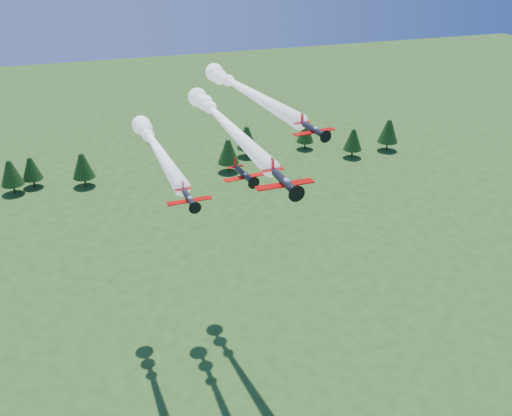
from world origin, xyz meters
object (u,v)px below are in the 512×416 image
object	(u,v)px
plane_left	(155,145)
plane_right	(242,88)
plane_lead	(223,121)
plane_slot	(244,175)

from	to	relation	value
plane_left	plane_right	xyz separation A→B (m)	(17.38, 3.36, 7.89)
plane_left	plane_right	size ratio (longest dim) A/B	0.91
plane_lead	plane_right	distance (m)	10.77
plane_right	plane_slot	size ratio (longest dim) A/B	5.92
plane_right	plane_left	bearing A→B (deg)	-176.65
plane_right	plane_lead	bearing A→B (deg)	-132.95
plane_left	plane_right	bearing A→B (deg)	8.02
plane_left	plane_slot	bearing A→B (deg)	-60.48
plane_lead	plane_left	xyz separation A→B (m)	(-11.40, 5.07, -4.86)
plane_left	plane_slot	xyz separation A→B (m)	(11.22, -17.64, 0.03)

